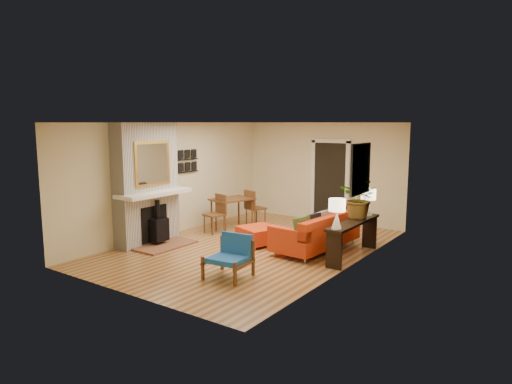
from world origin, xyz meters
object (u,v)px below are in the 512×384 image
console_table (353,229)px  houseplant (360,198)px  ottoman (259,234)px  sofa (320,232)px  blue_chair (231,254)px  lamp_near (337,210)px  lamp_far (368,199)px  dining_table (234,205)px

console_table → houseplant: (-0.01, 0.30, 0.56)m
ottoman → console_table: 2.09m
sofa → blue_chair: (-0.48, -2.32, 0.02)m
ottoman → console_table: console_table is taller
sofa → lamp_near: (0.79, -0.90, 0.70)m
ottoman → lamp_far: (2.05, 0.96, 0.84)m
console_table → sofa: bearing=170.6°
lamp_near → dining_table: bearing=157.9°
dining_table → houseplant: houseplant is taller
ottoman → houseplant: houseplant is taller
lamp_far → ottoman: bearing=-155.0°
dining_table → lamp_near: lamp_near is taller
dining_table → console_table: (3.39, -0.61, -0.03)m
dining_table → sofa: bearing=-10.4°
console_table → lamp_near: lamp_near is taller
sofa → console_table: size_ratio=1.18×
console_table → lamp_near: (0.00, -0.77, 0.49)m
sofa → houseplant: 1.11m
console_table → ottoman: bearing=-173.2°
lamp_far → houseplant: bearing=-91.4°
sofa → houseplant: size_ratio=2.68×
ottoman → sofa: bearing=16.6°
dining_table → console_table: dining_table is taller
sofa → lamp_far: size_ratio=4.06×
blue_chair → dining_table: 3.51m
lamp_far → sofa: bearing=-143.7°
console_table → houseplant: 0.63m
sofa → ottoman: size_ratio=2.25×
ottoman → dining_table: bearing=147.6°
sofa → console_table: 0.83m
ottoman → lamp_near: bearing=-14.4°
ottoman → lamp_far: size_ratio=1.81×
lamp_far → lamp_near: bearing=-90.0°
console_table → lamp_far: size_ratio=3.43×
dining_table → lamp_near: size_ratio=3.24×
ottoman → dining_table: size_ratio=0.56×
ottoman → blue_chair: blue_chair is taller
lamp_far → blue_chair: bearing=-113.7°
dining_table → lamp_far: size_ratio=3.24×
dining_table → houseplant: 3.44m
blue_chair → console_table: (1.28, 2.19, 0.19)m
sofa → ottoman: (-1.25, -0.37, -0.15)m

